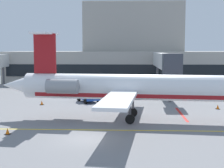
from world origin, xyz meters
The scene contains 9 objects.
ground centered at (0.00, 0.00, -0.05)m, with size 120.00×120.00×0.11m.
terminal_building centered at (6.31, 46.41, 5.68)m, with size 57.91×12.46×16.85m.
jet_bridge_west centered at (8.97, 27.49, 5.10)m, with size 2.40×23.48×6.47m.
regional_jet centered at (4.32, 7.18, 3.30)m, with size 29.08×21.38×8.71m.
baggage_tug centered at (-2.14, 18.99, 1.00)m, with size 3.37×3.90×2.20m.
pushback_tractor centered at (11.20, 29.04, 0.89)m, with size 3.25×3.09×1.98m.
safety_cone_alpha centered at (-7.58, 16.02, 0.25)m, with size 0.47×0.47×0.55m.
safety_cone_bravo centered at (13.91, 13.90, 0.25)m, with size 0.47×0.47×0.55m.
safety_cone_charlie centered at (-6.72, 1.22, 0.25)m, with size 0.47×0.47×0.55m.
Camera 1 is at (3.15, -25.85, 7.11)m, focal length 54.19 mm.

